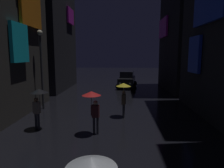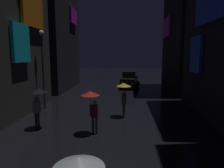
% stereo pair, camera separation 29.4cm
% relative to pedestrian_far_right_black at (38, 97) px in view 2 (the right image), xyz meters
% --- Properties ---
extents(pedestrian_far_right_black, '(0.90, 0.90, 2.12)m').
position_rel_pedestrian_far_right_black_xyz_m(pedestrian_far_right_black, '(0.00, 0.00, 0.00)').
color(pedestrian_far_right_black, '#2D2D38').
rests_on(pedestrian_far_right_black, ground).
extents(pedestrian_foreground_right_red, '(0.90, 0.90, 2.12)m').
position_rel_pedestrian_far_right_black_xyz_m(pedestrian_foreground_right_red, '(2.85, -0.53, 0.00)').
color(pedestrian_foreground_right_red, '#2D2D38').
rests_on(pedestrian_foreground_right_red, ground).
extents(pedestrian_foreground_left_yellow, '(0.90, 0.90, 2.12)m').
position_rel_pedestrian_far_right_black_xyz_m(pedestrian_foreground_left_yellow, '(4.34, 2.24, 0.00)').
color(pedestrian_foreground_left_yellow, '#2D2D38').
rests_on(pedestrian_foreground_left_yellow, ground).
extents(car_distant, '(2.59, 4.30, 1.92)m').
position_rel_pedestrian_far_right_black_xyz_m(car_distant, '(4.88, 13.60, -0.74)').
color(car_distant, black).
rests_on(car_distant, ground).
extents(streetlamp_left_far, '(0.36, 0.36, 5.49)m').
position_rel_pedestrian_far_right_black_xyz_m(streetlamp_left_far, '(-1.34, 3.92, 1.76)').
color(streetlamp_left_far, '#2D2D33').
rests_on(streetlamp_left_far, ground).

